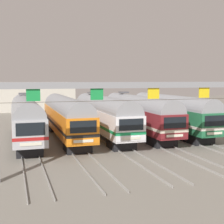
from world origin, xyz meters
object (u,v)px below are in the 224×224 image
object	(u,v)px
commuter_train_stainless	(26,117)
catenary_gantry	(153,98)
commuter_train_orange	(66,115)
commuter_train_green	(170,112)
commuter_train_maroon	(138,113)
commuter_train_white	(103,114)

from	to	relation	value
commuter_train_stainless	catenary_gantry	size ratio (longest dim) A/B	0.80
commuter_train_orange	commuter_train_green	distance (m)	12.93
commuter_train_stainless	commuter_train_maroon	distance (m)	12.93
commuter_train_stainless	commuter_train_green	bearing A→B (deg)	0.00
commuter_train_maroon	commuter_train_green	world-z (taller)	same
commuter_train_stainless	commuter_train_maroon	size ratio (longest dim) A/B	1.00
commuter_train_stainless	commuter_train_green	world-z (taller)	same
commuter_train_orange	commuter_train_maroon	size ratio (longest dim) A/B	1.00
commuter_train_stainless	commuter_train_orange	bearing A→B (deg)	-0.06
commuter_train_maroon	commuter_train_green	size ratio (longest dim) A/B	1.00
commuter_train_stainless	catenary_gantry	world-z (taller)	catenary_gantry
commuter_train_orange	catenary_gantry	size ratio (longest dim) A/B	0.80
commuter_train_maroon	catenary_gantry	xyz separation A→B (m)	(-4.31, -13.50, 2.58)
commuter_train_green	commuter_train_stainless	bearing A→B (deg)	180.00
commuter_train_white	commuter_train_green	xyz separation A→B (m)	(8.62, 0.00, 0.00)
commuter_train_white	commuter_train_maroon	distance (m)	4.31
commuter_train_maroon	commuter_train_green	xyz separation A→B (m)	(4.31, 0.00, 0.00)
catenary_gantry	commuter_train_stainless	bearing A→B (deg)	122.56
commuter_train_white	commuter_train_green	world-z (taller)	same
commuter_train_maroon	catenary_gantry	world-z (taller)	catenary_gantry
commuter_train_green	catenary_gantry	xyz separation A→B (m)	(-8.62, -13.50, 2.58)
commuter_train_white	catenary_gantry	xyz separation A→B (m)	(0.00, -13.50, 2.58)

